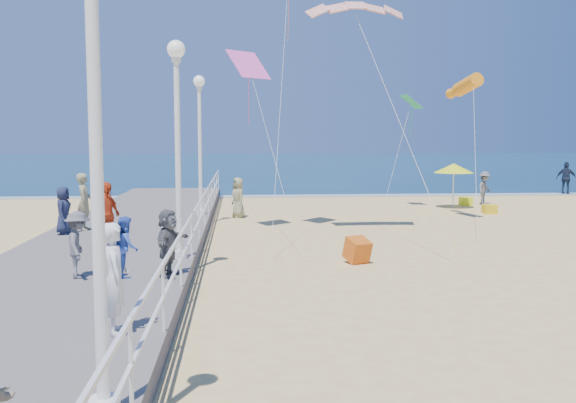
{
  "coord_description": "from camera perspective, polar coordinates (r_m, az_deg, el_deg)",
  "views": [
    {
      "loc": [
        -3.87,
        -15.82,
        3.42
      ],
      "look_at": [
        -2.5,
        2.0,
        1.6
      ],
      "focal_mm": 40.0,
      "sensor_mm": 36.0,
      "label": 1
    }
  ],
  "objects": [
    {
      "name": "railing",
      "position": [
        16.01,
        -8.59,
        -2.04
      ],
      "size": [
        0.05,
        42.0,
        0.55
      ],
      "color": "white",
      "rests_on": "boardwalk"
    },
    {
      "name": "kite_windsock",
      "position": [
        26.81,
        15.67,
        9.95
      ],
      "size": [
        1.0,
        2.64,
        1.07
      ],
      "primitive_type": "cylinder",
      "rotation": [
        1.36,
        0.0,
        0.17
      ],
      "color": "orange"
    },
    {
      "name": "box_kite",
      "position": [
        17.46,
        6.18,
        -4.52
      ],
      "size": [
        0.78,
        0.87,
        0.74
      ],
      "primitive_type": "cube",
      "rotation": [
        0.31,
        0.0,
        0.4
      ],
      "color": "red",
      "rests_on": "ground"
    },
    {
      "name": "boardwalk",
      "position": [
        16.55,
        -17.06,
        -5.67
      ],
      "size": [
        5.0,
        44.0,
        0.4
      ],
      "primitive_type": "cube",
      "color": "slate",
      "rests_on": "ground"
    },
    {
      "name": "lamp_post_far",
      "position": [
        24.87,
        -7.85,
        6.32
      ],
      "size": [
        0.44,
        0.44,
        5.32
      ],
      "color": "white",
      "rests_on": "boardwalk"
    },
    {
      "name": "spectator_5",
      "position": [
        14.1,
        -10.59,
        -3.62
      ],
      "size": [
        0.81,
        1.43,
        1.47
      ],
      "primitive_type": "imported",
      "rotation": [
        0.0,
        0.0,
        1.28
      ],
      "color": "#535558",
      "rests_on": "boardwalk"
    },
    {
      "name": "beach_chair_right",
      "position": [
        29.79,
        17.47,
        -0.66
      ],
      "size": [
        0.55,
        0.55,
        0.4
      ],
      "primitive_type": "cube",
      "color": "yellow",
      "rests_on": "ground"
    },
    {
      "name": "lamp_post_mid",
      "position": [
        15.89,
        -9.81,
        6.6
      ],
      "size": [
        0.44,
        0.44,
        5.32
      ],
      "color": "white",
      "rests_on": "boardwalk"
    },
    {
      "name": "beach_umbrella",
      "position": [
        31.51,
        14.52,
        2.88
      ],
      "size": [
        1.9,
        1.9,
        2.14
      ],
      "color": "white",
      "rests_on": "ground"
    },
    {
      "name": "ground",
      "position": [
        16.64,
        9.2,
        -6.12
      ],
      "size": [
        160.0,
        160.0,
        0.0
      ],
      "primitive_type": "plane",
      "color": "#EAC77A",
      "rests_on": "ground"
    },
    {
      "name": "ocean",
      "position": [
        80.98,
        -1.65,
        3.41
      ],
      "size": [
        160.0,
        90.0,
        0.05
      ],
      "primitive_type": "cube",
      "color": "#0C3049",
      "rests_on": "ground"
    },
    {
      "name": "spectator_4",
      "position": [
        20.97,
        -19.34,
        -0.76
      ],
      "size": [
        0.48,
        0.73,
        1.48
      ],
      "primitive_type": "imported",
      "rotation": [
        0.0,
        0.0,
        1.55
      ],
      "color": "#1C223D",
      "rests_on": "boardwalk"
    },
    {
      "name": "beach_chair_left",
      "position": [
        33.09,
        15.51,
        0.02
      ],
      "size": [
        0.55,
        0.55,
        0.4
      ],
      "primitive_type": "cube",
      "color": "yellow",
      "rests_on": "ground"
    },
    {
      "name": "lamp_post_near",
      "position": [
        6.98,
        -16.79,
        7.53
      ],
      "size": [
        0.44,
        0.44,
        5.32
      ],
      "color": "white",
      "rests_on": "boardwalk"
    },
    {
      "name": "toddler_held",
      "position": [
        10.22,
        -14.22,
        -3.92
      ],
      "size": [
        0.45,
        0.53,
        0.95
      ],
      "primitive_type": "imported",
      "rotation": [
        0.0,
        0.0,
        1.8
      ],
      "color": "blue",
      "rests_on": "boardwalk"
    },
    {
      "name": "kite_diamond_pink",
      "position": [
        23.23,
        -3.54,
        12.05
      ],
      "size": [
        1.63,
        1.58,
        1.03
      ],
      "primitive_type": "cube",
      "rotation": [
        0.85,
        0.0,
        0.7
      ],
      "color": "#EF58BD"
    },
    {
      "name": "spectator_2",
      "position": [
        14.42,
        -18.2,
        -3.66
      ],
      "size": [
        0.7,
        1.01,
        1.44
      ],
      "primitive_type": "imported",
      "rotation": [
        0.0,
        0.0,
        1.76
      ],
      "color": "#5A5A60",
      "rests_on": "boardwalk"
    },
    {
      "name": "beach_walker_a",
      "position": [
        33.77,
        17.07,
        1.17
      ],
      "size": [
        1.19,
        1.21,
        1.67
      ],
      "primitive_type": "imported",
      "rotation": [
        0.0,
        0.0,
        0.82
      ],
      "color": "#5D5E62",
      "rests_on": "ground"
    },
    {
      "name": "kite_parafoil",
      "position": [
        22.67,
        6.03,
        16.94
      ],
      "size": [
        3.36,
        0.94,
        0.65
      ],
      "primitive_type": null,
      "rotation": [
        0.44,
        0.0,
        0.0
      ],
      "color": "red"
    },
    {
      "name": "beach_walker_c",
      "position": [
        27.05,
        -4.44,
        0.35
      ],
      "size": [
        0.83,
        0.98,
        1.7
      ],
      "primitive_type": "imported",
      "rotation": [
        0.0,
        0.0,
        -1.16
      ],
      "color": "#918F64",
      "rests_on": "ground"
    },
    {
      "name": "surf_line",
      "position": [
        36.68,
        1.68,
        0.51
      ],
      "size": [
        160.0,
        1.2,
        0.04
      ],
      "primitive_type": "cube",
      "color": "silver",
      "rests_on": "ground"
    },
    {
      "name": "beach_walker_b",
      "position": [
        41.04,
        23.5,
        1.9
      ],
      "size": [
        1.18,
        1.05,
        1.92
      ],
      "primitive_type": "imported",
      "rotation": [
        0.0,
        0.0,
        2.5
      ],
      "color": "#1C273D",
      "rests_on": "ground"
    },
    {
      "name": "spectator_6",
      "position": [
        21.65,
        -17.66,
        -0.01
      ],
      "size": [
        0.5,
        0.71,
        1.85
      ],
      "primitive_type": "imported",
      "rotation": [
        0.0,
        0.0,
        1.66
      ],
      "color": "gray",
      "rests_on": "boardwalk"
    },
    {
      "name": "woman_holding_toddler",
      "position": [
        10.19,
        -15.13,
        -6.62
      ],
      "size": [
        0.54,
        0.71,
        1.72
      ],
      "primitive_type": "imported",
      "rotation": [
        0.0,
        0.0,
        1.8
      ],
      "color": "white",
      "rests_on": "boardwalk"
    },
    {
      "name": "kite_diamond_green",
      "position": [
        31.21,
        10.9,
        8.7
      ],
      "size": [
        0.9,
        1.09,
        0.65
      ],
      "primitive_type": "cube",
      "rotation": [
        0.65,
        0.0,
        1.63
      ],
      "color": "#25AF63"
    },
    {
      "name": "spectator_3",
      "position": [
        17.77,
        -15.88,
        -1.24
      ],
      "size": [
        0.88,
        1.15,
        1.82
      ],
      "primitive_type": "imported",
      "rotation": [
        0.0,
        0.0,
        1.1
      ],
      "color": "#DA441B",
      "rests_on": "boardwalk"
    }
  ]
}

